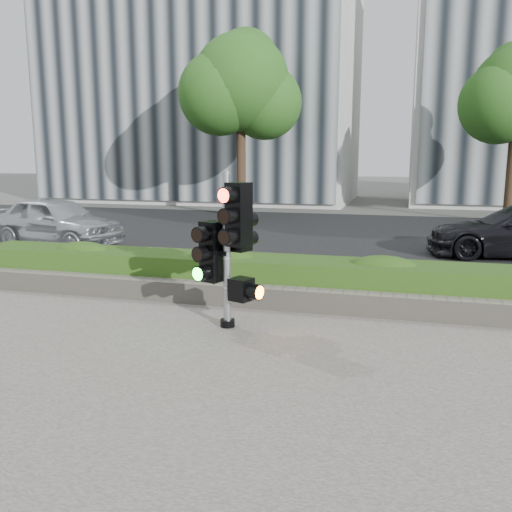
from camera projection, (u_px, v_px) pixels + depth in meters
name	position (u px, v px, depth m)	size (l,w,h in m)	color
ground	(251.00, 351.00, 6.81)	(120.00, 120.00, 0.00)	#51514C
sidewalk	(168.00, 454.00, 4.43)	(16.00, 11.00, 0.03)	#9E9389
road	(341.00, 237.00, 16.29)	(60.00, 13.00, 0.02)	black
curb	(298.00, 288.00, 9.78)	(60.00, 0.25, 0.12)	gray
stone_wall	(284.00, 298.00, 8.57)	(12.00, 0.32, 0.34)	gray
hedge	(292.00, 279.00, 9.16)	(12.00, 1.00, 0.68)	#4E8529
building_left	(207.00, 61.00, 29.59)	(16.00, 9.00, 15.00)	#B7B7B2
tree_left	(241.00, 87.00, 20.87)	(4.61, 4.03, 7.34)	black
traffic_signal	(230.00, 242.00, 7.49)	(0.81, 0.68, 2.19)	black
car_silver	(56.00, 221.00, 14.63)	(1.56, 3.88, 1.32)	silver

